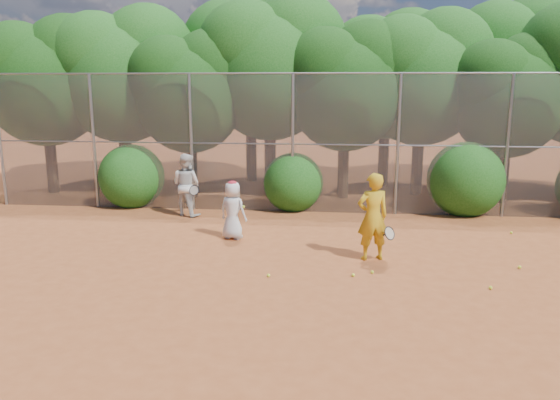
# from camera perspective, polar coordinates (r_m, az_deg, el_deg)

# --- Properties ---
(ground) EXTENTS (80.00, 80.00, 0.00)m
(ground) POSITION_cam_1_polar(r_m,az_deg,el_deg) (10.42, 4.09, -8.97)
(ground) COLOR brown
(ground) RESTS_ON ground
(fence_back) EXTENTS (20.05, 0.09, 4.03)m
(fence_back) POSITION_cam_1_polar(r_m,az_deg,el_deg) (15.81, 4.53, 5.99)
(fence_back) COLOR gray
(fence_back) RESTS_ON ground
(tree_0) EXTENTS (4.38, 3.81, 6.00)m
(tree_0) POSITION_cam_1_polar(r_m,az_deg,el_deg) (20.24, -23.26, 11.76)
(tree_0) COLOR black
(tree_0) RESTS_ON ground
(tree_1) EXTENTS (4.64, 4.03, 6.35)m
(tree_1) POSITION_cam_1_polar(r_m,az_deg,el_deg) (19.63, -16.02, 12.95)
(tree_1) COLOR black
(tree_1) RESTS_ON ground
(tree_2) EXTENTS (3.99, 3.47, 5.47)m
(tree_2) POSITION_cam_1_polar(r_m,az_deg,el_deg) (18.17, -9.29, 11.52)
(tree_2) COLOR black
(tree_2) RESTS_ON ground
(tree_3) EXTENTS (4.89, 4.26, 6.70)m
(tree_3) POSITION_cam_1_polar(r_m,az_deg,el_deg) (18.69, -0.86, 14.18)
(tree_3) COLOR black
(tree_3) RESTS_ON ground
(tree_4) EXTENTS (4.19, 3.64, 5.73)m
(tree_4) POSITION_cam_1_polar(r_m,az_deg,el_deg) (17.95, 7.01, 12.14)
(tree_4) COLOR black
(tree_4) RESTS_ON ground
(tree_5) EXTENTS (4.51, 3.92, 6.17)m
(tree_5) POSITION_cam_1_polar(r_m,az_deg,el_deg) (18.96, 14.77, 12.71)
(tree_5) COLOR black
(tree_5) RESTS_ON ground
(tree_6) EXTENTS (3.86, 3.36, 5.29)m
(tree_6) POSITION_cam_1_polar(r_m,az_deg,el_deg) (18.51, 22.91, 10.39)
(tree_6) COLOR black
(tree_6) RESTS_ON ground
(tree_9) EXTENTS (4.83, 4.20, 6.62)m
(tree_9) POSITION_cam_1_polar(r_m,az_deg,el_deg) (22.14, -16.26, 13.26)
(tree_9) COLOR black
(tree_9) RESTS_ON ground
(tree_10) EXTENTS (5.15, 4.48, 7.06)m
(tree_10) POSITION_cam_1_polar(r_m,az_deg,el_deg) (21.02, -2.92, 14.59)
(tree_10) COLOR black
(tree_10) RESTS_ON ground
(tree_11) EXTENTS (4.64, 4.03, 6.35)m
(tree_11) POSITION_cam_1_polar(r_m,az_deg,el_deg) (20.43, 11.27, 13.14)
(tree_11) COLOR black
(tree_11) RESTS_ON ground
(tree_12) EXTENTS (5.02, 4.37, 6.88)m
(tree_12) POSITION_cam_1_polar(r_m,az_deg,el_deg) (21.89, 23.31, 13.24)
(tree_12) COLOR black
(tree_12) RESTS_ON ground
(bush_0) EXTENTS (2.00, 2.00, 2.00)m
(bush_0) POSITION_cam_1_polar(r_m,az_deg,el_deg) (17.42, -15.26, 2.68)
(bush_0) COLOR #164A12
(bush_0) RESTS_ON ground
(bush_1) EXTENTS (1.80, 1.80, 1.80)m
(bush_1) POSITION_cam_1_polar(r_m,az_deg,el_deg) (16.31, 1.39, 2.13)
(bush_1) COLOR #164A12
(bush_1) RESTS_ON ground
(bush_2) EXTENTS (2.20, 2.20, 2.20)m
(bush_2) POSITION_cam_1_polar(r_m,az_deg,el_deg) (16.65, 18.82, 2.38)
(bush_2) COLOR #164A12
(bush_2) RESTS_ON ground
(player_yellow) EXTENTS (0.91, 0.68, 1.90)m
(player_yellow) POSITION_cam_1_polar(r_m,az_deg,el_deg) (11.80, 9.66, -1.74)
(player_yellow) COLOR gold
(player_yellow) RESTS_ON ground
(player_teen) EXTENTS (0.80, 0.66, 1.44)m
(player_teen) POSITION_cam_1_polar(r_m,az_deg,el_deg) (13.30, -4.96, -1.05)
(player_teen) COLOR silver
(player_teen) RESTS_ON ground
(player_white) EXTENTS (1.07, 0.97, 1.79)m
(player_white) POSITION_cam_1_polar(r_m,az_deg,el_deg) (15.76, -9.76, 1.58)
(player_white) COLOR silver
(player_white) RESTS_ON ground
(ball_0) EXTENTS (0.07, 0.07, 0.07)m
(ball_0) POSITION_cam_1_polar(r_m,az_deg,el_deg) (11.17, 9.61, -7.44)
(ball_0) COLOR #D0EB2A
(ball_0) RESTS_ON ground
(ball_1) EXTENTS (0.07, 0.07, 0.07)m
(ball_1) POSITION_cam_1_polar(r_m,az_deg,el_deg) (12.33, 23.75, -6.44)
(ball_1) COLOR #D0EB2A
(ball_1) RESTS_ON ground
(ball_2) EXTENTS (0.07, 0.07, 0.07)m
(ball_2) POSITION_cam_1_polar(r_m,az_deg,el_deg) (10.95, 7.67, -7.78)
(ball_2) COLOR #D0EB2A
(ball_2) RESTS_ON ground
(ball_3) EXTENTS (0.07, 0.07, 0.07)m
(ball_3) POSITION_cam_1_polar(r_m,az_deg,el_deg) (10.95, 21.14, -8.55)
(ball_3) COLOR #D0EB2A
(ball_3) RESTS_ON ground
(ball_4) EXTENTS (0.07, 0.07, 0.07)m
(ball_4) POSITION_cam_1_polar(r_m,az_deg,el_deg) (10.84, -1.21, -7.88)
(ball_4) COLOR #D0EB2A
(ball_4) RESTS_ON ground
(ball_5) EXTENTS (0.07, 0.07, 0.07)m
(ball_5) POSITION_cam_1_polar(r_m,az_deg,el_deg) (15.00, 23.02, -3.16)
(ball_5) COLOR #D0EB2A
(ball_5) RESTS_ON ground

